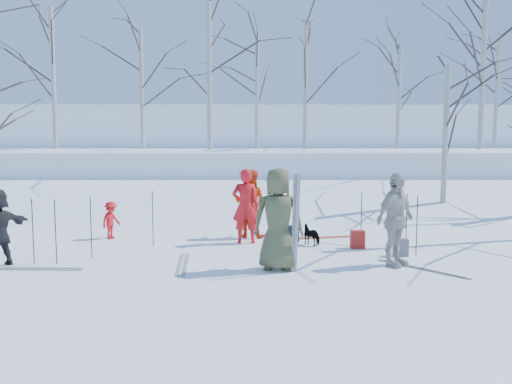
{
  "coord_description": "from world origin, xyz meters",
  "views": [
    {
      "loc": [
        -0.09,
        -10.38,
        2.48
      ],
      "look_at": [
        0.0,
        1.5,
        1.3
      ],
      "focal_mm": 35.0,
      "sensor_mm": 36.0,
      "label": 1
    }
  ],
  "objects_px": {
    "skier_redor_behind": "(250,203)",
    "backpack_grey": "(401,247)",
    "skier_red_north": "(246,206)",
    "backpack_red": "(357,239)",
    "skier_olive_center": "(278,219)",
    "skier_red_seated": "(111,220)",
    "backpack_dark": "(292,234)",
    "dog": "(312,235)",
    "skier_cream_east": "(395,219)"
  },
  "relations": [
    {
      "from": "skier_redor_behind",
      "to": "backpack_dark",
      "type": "relative_size",
      "value": 4.45
    },
    {
      "from": "dog",
      "to": "backpack_grey",
      "type": "relative_size",
      "value": 1.55
    },
    {
      "from": "dog",
      "to": "backpack_grey",
      "type": "bearing_deg",
      "value": 105.79
    },
    {
      "from": "skier_red_north",
      "to": "dog",
      "type": "height_order",
      "value": "skier_red_north"
    },
    {
      "from": "backpack_dark",
      "to": "dog",
      "type": "bearing_deg",
      "value": -42.76
    },
    {
      "from": "skier_red_north",
      "to": "skier_redor_behind",
      "type": "relative_size",
      "value": 1.04
    },
    {
      "from": "skier_redor_behind",
      "to": "dog",
      "type": "bearing_deg",
      "value": 165.14
    },
    {
      "from": "skier_red_north",
      "to": "backpack_grey",
      "type": "xyz_separation_m",
      "value": [
        3.42,
        -1.47,
        -0.73
      ]
    },
    {
      "from": "skier_red_north",
      "to": "backpack_grey",
      "type": "relative_size",
      "value": 4.85
    },
    {
      "from": "dog",
      "to": "backpack_grey",
      "type": "height_order",
      "value": "dog"
    },
    {
      "from": "skier_olive_center",
      "to": "backpack_red",
      "type": "bearing_deg",
      "value": -125.95
    },
    {
      "from": "skier_cream_east",
      "to": "backpack_red",
      "type": "bearing_deg",
      "value": 63.07
    },
    {
      "from": "skier_olive_center",
      "to": "skier_red_north",
      "type": "height_order",
      "value": "skier_olive_center"
    },
    {
      "from": "skier_red_seated",
      "to": "backpack_red",
      "type": "height_order",
      "value": "skier_red_seated"
    },
    {
      "from": "skier_red_north",
      "to": "backpack_red",
      "type": "relative_size",
      "value": 4.39
    },
    {
      "from": "backpack_red",
      "to": "skier_olive_center",
      "type": "bearing_deg",
      "value": -135.01
    },
    {
      "from": "skier_redor_behind",
      "to": "skier_olive_center",
      "type": "bearing_deg",
      "value": 119.09
    },
    {
      "from": "skier_redor_behind",
      "to": "skier_red_seated",
      "type": "bearing_deg",
      "value": 23.28
    },
    {
      "from": "backpack_grey",
      "to": "backpack_dark",
      "type": "xyz_separation_m",
      "value": [
        -2.26,
        1.62,
        0.01
      ]
    },
    {
      "from": "backpack_grey",
      "to": "skier_red_seated",
      "type": "bearing_deg",
      "value": 163.69
    },
    {
      "from": "backpack_grey",
      "to": "backpack_red",
      "type": "bearing_deg",
      "value": 134.04
    },
    {
      "from": "skier_olive_center",
      "to": "skier_red_seated",
      "type": "bearing_deg",
      "value": -28.45
    },
    {
      "from": "skier_olive_center",
      "to": "dog",
      "type": "distance_m",
      "value": 2.66
    },
    {
      "from": "skier_red_north",
      "to": "skier_redor_behind",
      "type": "height_order",
      "value": "skier_red_north"
    },
    {
      "from": "skier_red_north",
      "to": "skier_red_seated",
      "type": "bearing_deg",
      "value": -6.09
    },
    {
      "from": "backpack_red",
      "to": "backpack_grey",
      "type": "xyz_separation_m",
      "value": [
        0.78,
        -0.81,
        -0.02
      ]
    },
    {
      "from": "dog",
      "to": "backpack_dark",
      "type": "relative_size",
      "value": 1.48
    },
    {
      "from": "dog",
      "to": "skier_red_seated",
      "type": "bearing_deg",
      "value": -49.67
    },
    {
      "from": "skier_red_seated",
      "to": "skier_redor_behind",
      "type": "bearing_deg",
      "value": -62.54
    },
    {
      "from": "skier_redor_behind",
      "to": "backpack_grey",
      "type": "distance_m",
      "value": 4.07
    },
    {
      "from": "skier_olive_center",
      "to": "skier_red_seated",
      "type": "height_order",
      "value": "skier_olive_center"
    },
    {
      "from": "skier_red_north",
      "to": "backpack_red",
      "type": "height_order",
      "value": "skier_red_north"
    },
    {
      "from": "skier_red_north",
      "to": "skier_red_seated",
      "type": "xyz_separation_m",
      "value": [
        -3.49,
        0.55,
        -0.44
      ]
    },
    {
      "from": "backpack_grey",
      "to": "dog",
      "type": "bearing_deg",
      "value": 146.33
    },
    {
      "from": "skier_redor_behind",
      "to": "backpack_grey",
      "type": "relative_size",
      "value": 4.68
    },
    {
      "from": "skier_redor_behind",
      "to": "backpack_dark",
      "type": "distance_m",
      "value": 1.41
    },
    {
      "from": "backpack_dark",
      "to": "backpack_red",
      "type": "bearing_deg",
      "value": -28.87
    },
    {
      "from": "skier_red_seated",
      "to": "skier_cream_east",
      "type": "distance_m",
      "value": 7.15
    },
    {
      "from": "skier_red_seated",
      "to": "skier_cream_east",
      "type": "xyz_separation_m",
      "value": [
        6.52,
        -2.91,
        0.46
      ]
    },
    {
      "from": "skier_olive_center",
      "to": "skier_cream_east",
      "type": "xyz_separation_m",
      "value": [
        2.36,
        0.28,
        -0.05
      ]
    },
    {
      "from": "skier_olive_center",
      "to": "dog",
      "type": "xyz_separation_m",
      "value": [
        0.95,
        2.37,
        -0.75
      ]
    },
    {
      "from": "dog",
      "to": "backpack_grey",
      "type": "xyz_separation_m",
      "value": [
        1.8,
        -1.2,
        -0.06
      ]
    },
    {
      "from": "backpack_dark",
      "to": "backpack_grey",
      "type": "bearing_deg",
      "value": -35.69
    },
    {
      "from": "backpack_red",
      "to": "skier_red_seated",
      "type": "bearing_deg",
      "value": 168.79
    },
    {
      "from": "skier_olive_center",
      "to": "skier_cream_east",
      "type": "relative_size",
      "value": 1.06
    },
    {
      "from": "dog",
      "to": "skier_cream_east",
      "type": "bearing_deg",
      "value": 83.44
    },
    {
      "from": "skier_olive_center",
      "to": "skier_red_north",
      "type": "distance_m",
      "value": 2.72
    },
    {
      "from": "skier_red_north",
      "to": "backpack_grey",
      "type": "bearing_deg",
      "value": 159.72
    },
    {
      "from": "skier_redor_behind",
      "to": "skier_red_north",
      "type": "bearing_deg",
      "value": 102.03
    },
    {
      "from": "skier_red_seated",
      "to": "backpack_red",
      "type": "distance_m",
      "value": 6.25
    }
  ]
}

